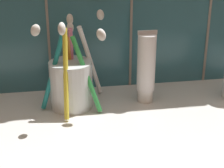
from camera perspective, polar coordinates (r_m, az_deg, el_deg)
The scene contains 3 objects.
sink_counter at distance 69.14cm, azimuth 4.38°, elevation -6.62°, with size 69.42×36.14×2.00cm, color silver.
toothbrush_cup at distance 72.73cm, azimuth -6.19°, elevation 0.48°, with size 15.03×14.35×18.72cm.
toothpaste_tube at distance 74.20cm, azimuth 5.23°, elevation 2.58°, with size 3.81×3.63×14.77cm.
Camera 1 is at (-15.17, -58.26, 35.01)cm, focal length 60.00 mm.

